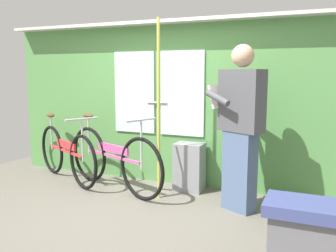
# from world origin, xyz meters

# --- Properties ---
(ground_plane) EXTENTS (5.94, 3.85, 0.04)m
(ground_plane) POSITION_xyz_m (0.00, 0.00, -0.02)
(ground_plane) COLOR #666056
(train_door_wall) EXTENTS (4.94, 0.28, 2.15)m
(train_door_wall) POSITION_xyz_m (-0.01, 1.12, 1.12)
(train_door_wall) COLOR #56934C
(train_door_wall) RESTS_ON ground_plane
(bicycle_near_door) EXTENTS (1.73, 0.77, 0.97)m
(bicycle_near_door) POSITION_xyz_m (-0.59, 0.54, 0.40)
(bicycle_near_door) COLOR black
(bicycle_near_door) RESTS_ON ground_plane
(bicycle_leaning_behind) EXTENTS (1.54, 0.83, 0.92)m
(bicycle_leaning_behind) POSITION_xyz_m (-1.40, 0.64, 0.38)
(bicycle_leaning_behind) COLOR black
(bicycle_leaning_behind) RESTS_ON ground_plane
(passenger_reading_newspaper) EXTENTS (0.64, 0.59, 1.78)m
(passenger_reading_newspaper) POSITION_xyz_m (1.04, 0.47, 0.94)
(passenger_reading_newspaper) COLOR slate
(passenger_reading_newspaper) RESTS_ON ground_plane
(trash_bin_by_wall) EXTENTS (0.36, 0.28, 0.61)m
(trash_bin_by_wall) POSITION_xyz_m (0.32, 0.90, 0.30)
(trash_bin_by_wall) COLOR gray
(trash_bin_by_wall) RESTS_ON ground_plane
(handrail_pole) EXTENTS (0.04, 0.04, 2.11)m
(handrail_pole) POSITION_xyz_m (0.08, 0.48, 1.05)
(handrail_pole) COLOR #C6C14C
(handrail_pole) RESTS_ON ground_plane
(bench_seat_corner) EXTENTS (0.70, 0.44, 0.45)m
(bench_seat_corner) POSITION_xyz_m (1.78, -0.29, 0.24)
(bench_seat_corner) COLOR #3D477F
(bench_seat_corner) RESTS_ON ground_plane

